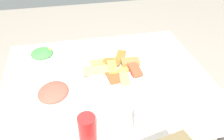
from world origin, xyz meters
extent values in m
cube|color=silver|center=(0.00, 0.00, 0.72)|extent=(1.04, 0.86, 0.02)
cylinder|color=#524B4C|center=(-0.46, -0.37, 0.35)|extent=(0.04, 0.04, 0.70)
cylinder|color=#524B4C|center=(0.46, -0.37, 0.35)|extent=(0.04, 0.04, 0.70)
cylinder|color=white|center=(-0.07, -0.06, 0.73)|extent=(0.33, 0.33, 0.01)
cube|color=gold|center=(-0.04, -0.05, 0.76)|extent=(0.06, 0.11, 0.01)
cube|color=#D54C2F|center=(-0.14, 0.00, 0.76)|extent=(0.06, 0.11, 0.01)
cube|color=orange|center=(-0.11, -0.16, 0.75)|extent=(0.09, 0.12, 0.02)
cube|color=#C25029|center=(-0.03, 0.01, 0.75)|extent=(0.08, 0.12, 0.01)
cube|color=tan|center=(0.02, -0.12, 0.75)|extent=(0.11, 0.06, 0.01)
cube|color=olive|center=(-0.14, -0.08, 0.76)|extent=(0.10, 0.07, 0.01)
cube|color=tan|center=(0.05, -0.05, 0.75)|extent=(0.14, 0.08, 0.02)
cube|color=#DBD78B|center=(-0.05, -0.17, 0.75)|extent=(0.10, 0.05, 0.01)
cube|color=gold|center=(-0.10, -0.03, 0.75)|extent=(0.11, 0.10, 0.01)
cube|color=tan|center=(-0.08, 0.04, 0.75)|extent=(0.06, 0.10, 0.01)
cube|color=olive|center=(-0.05, -0.11, 0.75)|extent=(0.11, 0.10, 0.01)
cylinder|color=white|center=(0.27, 0.07, 0.73)|extent=(0.20, 0.20, 0.01)
ellipsoid|color=#D35342|center=(0.27, 0.07, 0.75)|extent=(0.19, 0.20, 0.04)
cylinder|color=white|center=(0.33, -0.28, 0.73)|extent=(0.20, 0.20, 0.01)
ellipsoid|color=#449642|center=(0.33, -0.28, 0.75)|extent=(0.17, 0.17, 0.04)
sphere|color=yellow|center=(0.28, -0.30, 0.75)|extent=(0.03, 0.03, 0.03)
cylinder|color=red|center=(0.14, 0.35, 0.79)|extent=(0.09, 0.09, 0.12)
cylinder|color=silver|center=(-0.07, 0.35, 0.78)|extent=(0.07, 0.07, 0.10)
cube|color=silver|center=(0.38, 0.31, 0.73)|extent=(0.16, 0.02, 0.00)
camera|label=1|loc=(0.16, 0.90, 1.46)|focal=37.06mm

